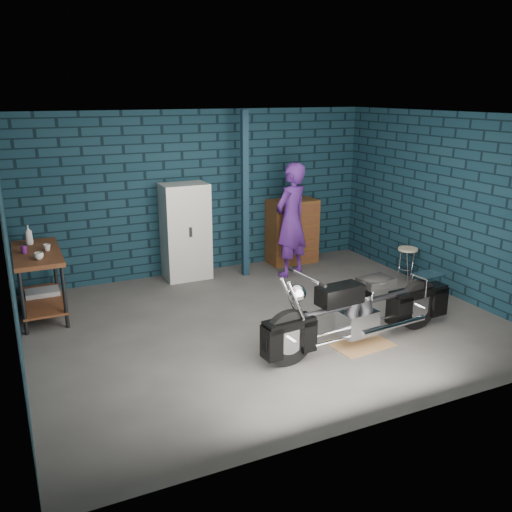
% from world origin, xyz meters
% --- Properties ---
extents(ground, '(6.00, 6.00, 0.00)m').
position_xyz_m(ground, '(0.00, 0.00, 0.00)').
color(ground, '#54514E').
rests_on(ground, ground).
extents(room_walls, '(6.02, 5.01, 2.71)m').
position_xyz_m(room_walls, '(0.00, 0.55, 1.90)').
color(room_walls, '#0F2733').
rests_on(room_walls, ground).
extents(support_post, '(0.10, 0.10, 2.70)m').
position_xyz_m(support_post, '(0.55, 1.95, 1.35)').
color(support_post, '#112736').
rests_on(support_post, ground).
extents(workbench, '(0.60, 1.40, 0.91)m').
position_xyz_m(workbench, '(-2.68, 1.59, 0.46)').
color(workbench, brown).
rests_on(workbench, ground).
extents(drip_mat, '(0.77, 0.60, 0.01)m').
position_xyz_m(drip_mat, '(0.77, -1.05, 0.00)').
color(drip_mat, olive).
rests_on(drip_mat, ground).
extents(motorcycle, '(2.38, 0.83, 1.03)m').
position_xyz_m(motorcycle, '(0.77, -1.05, 0.52)').
color(motorcycle, black).
rests_on(motorcycle, ground).
extents(person, '(0.81, 0.69, 1.88)m').
position_xyz_m(person, '(1.25, 1.64, 0.94)').
color(person, '#4A1F74').
rests_on(person, ground).
extents(storage_bin, '(0.45, 0.32, 0.28)m').
position_xyz_m(storage_bin, '(-2.66, 1.79, 0.14)').
color(storage_bin, '#92959A').
rests_on(storage_bin, ground).
extents(locker, '(0.73, 0.52, 1.57)m').
position_xyz_m(locker, '(-0.38, 2.23, 0.78)').
color(locker, beige).
rests_on(locker, ground).
extents(tool_chest, '(0.86, 0.48, 1.14)m').
position_xyz_m(tool_chest, '(1.60, 2.23, 0.57)').
color(tool_chest, brown).
rests_on(tool_chest, ground).
extents(shop_stool, '(0.32, 0.32, 0.57)m').
position_xyz_m(shop_stool, '(2.78, 0.53, 0.28)').
color(shop_stool, '#BEAF90').
rests_on(shop_stool, ground).
extents(cup_a, '(0.15, 0.15, 0.09)m').
position_xyz_m(cup_a, '(-2.67, 1.18, 0.96)').
color(cup_a, '#BEAF90').
rests_on(cup_a, workbench).
extents(cup_b, '(0.11, 0.11, 0.09)m').
position_xyz_m(cup_b, '(-2.54, 1.56, 0.95)').
color(cup_b, '#BEAF90').
rests_on(cup_b, workbench).
extents(mug_purple, '(0.08, 0.08, 0.10)m').
position_xyz_m(mug_purple, '(-2.83, 1.55, 0.96)').
color(mug_purple, '#611B6F').
rests_on(mug_purple, workbench).
extents(bottle, '(0.12, 0.12, 0.28)m').
position_xyz_m(bottle, '(-2.74, 1.98, 1.05)').
color(bottle, '#92959A').
rests_on(bottle, workbench).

